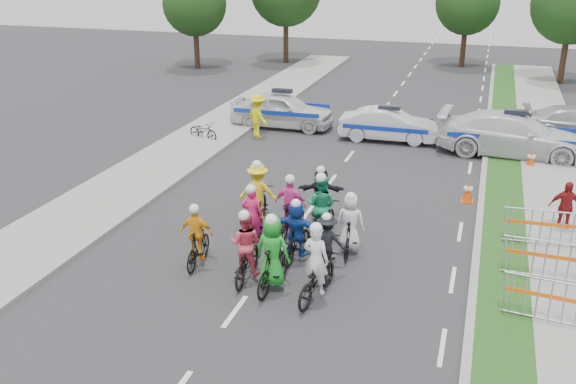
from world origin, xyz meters
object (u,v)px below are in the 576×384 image
(rider_11, at_px, (321,198))
(barrier_0, at_px, (550,303))
(rider_1, at_px, (273,260))
(rider_3, at_px, (197,241))
(rider_2, at_px, (246,253))
(barrier_1, at_px, (545,261))
(rider_0, at_px, (316,273))
(cone_1, at_px, (531,159))
(rider_8, at_px, (321,215))
(tree_4, at_px, (468,3))
(rider_7, at_px, (350,230))
(rider_10, at_px, (258,200))
(rider_4, at_px, (327,249))
(rider_5, at_px, (297,234))
(rider_6, at_px, (253,226))
(tree_0, at_px, (194,4))
(police_car_0, at_px, (282,110))
(spectator_2, at_px, (565,207))
(parked_bike, at_px, (203,131))
(police_car_1, at_px, (388,125))
(marshal_hiviz, at_px, (258,116))
(barrier_2, at_px, (541,229))
(tree_1, at_px, (572,5))
(rider_9, at_px, (291,212))
(police_car_2, at_px, (513,135))
(cone_0, at_px, (468,192))

(rider_11, relative_size, barrier_0, 0.88)
(rider_1, bearing_deg, rider_3, -10.69)
(rider_2, distance_m, barrier_1, 7.29)
(rider_0, bearing_deg, rider_3, -3.02)
(barrier_1, height_order, cone_1, barrier_1)
(rider_8, distance_m, tree_4, 30.00)
(rider_7, bearing_deg, rider_10, -23.61)
(rider_4, height_order, rider_5, rider_5)
(rider_6, height_order, tree_0, tree_0)
(rider_6, relative_size, police_car_0, 0.40)
(rider_1, distance_m, rider_4, 1.56)
(rider_8, height_order, spectator_2, rider_8)
(tree_0, distance_m, tree_4, 18.03)
(parked_bike, bearing_deg, barrier_1, -105.20)
(rider_10, xyz_separation_m, police_car_1, (2.23, 9.91, -0.10))
(marshal_hiviz, height_order, barrier_2, marshal_hiviz)
(rider_7, height_order, cone_1, rider_7)
(rider_3, relative_size, tree_1, 0.25)
(barrier_0, distance_m, cone_1, 11.14)
(rider_5, distance_m, rider_11, 2.69)
(spectator_2, bearing_deg, police_car_0, 140.47)
(rider_1, distance_m, rider_10, 3.92)
(rider_9, relative_size, tree_0, 0.30)
(police_car_2, relative_size, cone_1, 8.23)
(tree_4, bearing_deg, rider_10, -98.12)
(rider_0, distance_m, rider_2, 1.93)
(rider_4, bearing_deg, police_car_0, -75.26)
(rider_5, xyz_separation_m, cone_1, (6.14, 9.77, -0.40))
(rider_3, distance_m, cone_0, 9.25)
(rider_4, bearing_deg, rider_6, -28.38)
(rider_9, height_order, parked_bike, rider_9)
(rider_7, relative_size, barrier_0, 0.90)
(rider_0, relative_size, rider_7, 1.13)
(rider_0, relative_size, rider_11, 1.14)
(rider_0, distance_m, parked_bike, 13.83)
(rider_2, relative_size, cone_0, 2.68)
(rider_5, xyz_separation_m, rider_11, (-0.05, 2.69, 0.00))
(rider_10, xyz_separation_m, cone_0, (5.83, 3.70, -0.43))
(police_car_2, bearing_deg, police_car_0, 86.14)
(rider_2, relative_size, barrier_0, 0.94)
(spectator_2, height_order, barrier_1, spectator_2)
(spectator_2, bearing_deg, cone_1, 94.18)
(rider_6, distance_m, barrier_1, 7.48)
(rider_6, bearing_deg, parked_bike, -64.26)
(rider_1, height_order, tree_0, tree_0)
(rider_7, relative_size, parked_bike, 1.18)
(barrier_1, xyz_separation_m, tree_4, (-3.70, 30.44, 3.63))
(rider_1, distance_m, barrier_0, 6.22)
(rider_8, relative_size, police_car_0, 0.44)
(rider_6, relative_size, rider_11, 1.06)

